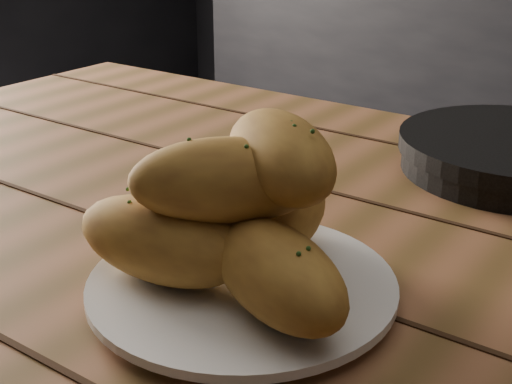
{
  "coord_description": "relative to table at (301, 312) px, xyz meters",
  "views": [
    {
      "loc": [
        0.49,
        -0.95,
        1.06
      ],
      "look_at": [
        0.18,
        -0.51,
        0.84
      ],
      "focal_mm": 50.0,
      "sensor_mm": 36.0,
      "label": 1
    }
  ],
  "objects": [
    {
      "name": "plate",
      "position": [
        0.03,
        -0.15,
        0.11
      ],
      "size": [
        0.26,
        0.26,
        0.02
      ],
      "color": "white",
      "rests_on": "table"
    },
    {
      "name": "bread_rolls",
      "position": [
        0.02,
        -0.15,
        0.17
      ],
      "size": [
        0.28,
        0.23,
        0.14
      ],
      "color": "#C08E35",
      "rests_on": "plate"
    },
    {
      "name": "table",
      "position": [
        0.0,
        0.0,
        0.0
      ],
      "size": [
        1.5,
        0.88,
        0.75
      ],
      "color": "brown",
      "rests_on": "ground"
    }
  ]
}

